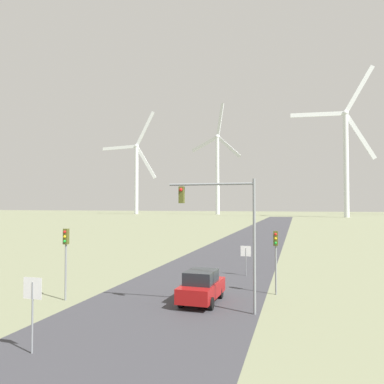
{
  "coord_description": "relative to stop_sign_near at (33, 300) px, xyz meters",
  "views": [
    {
      "loc": [
        6.83,
        -3.67,
        5.54
      ],
      "look_at": [
        0.0,
        20.65,
        6.38
      ],
      "focal_mm": 35.0,
      "sensor_mm": 36.0,
      "label": 1
    }
  ],
  "objects": [
    {
      "name": "road_surface",
      "position": [
        2.7,
        39.74,
        -1.96
      ],
      "size": [
        10.0,
        240.0,
        0.01
      ],
      "color": "#38383D",
      "rests_on": "ground"
    },
    {
      "name": "stop_sign_near",
      "position": [
        0.0,
        0.0,
        0.0
      ],
      "size": [
        0.81,
        0.07,
        2.81
      ],
      "color": "gray",
      "rests_on": "ground"
    },
    {
      "name": "stop_sign_far",
      "position": [
        5.66,
        17.35,
        -0.36
      ],
      "size": [
        0.81,
        0.07,
        2.31
      ],
      "color": "gray",
      "rests_on": "ground"
    },
    {
      "name": "traffic_light_post_near_left",
      "position": [
        -3.41,
        7.05,
        1.05
      ],
      "size": [
        0.28,
        0.33,
        4.13
      ],
      "color": "gray",
      "rests_on": "ground"
    },
    {
      "name": "traffic_light_post_near_right",
      "position": [
        8.25,
        11.72,
        0.89
      ],
      "size": [
        0.28,
        0.34,
        3.89
      ],
      "color": "gray",
      "rests_on": "ground"
    },
    {
      "name": "traffic_light_mast_overhead",
      "position": [
        5.94,
        7.22,
        2.87
      ],
      "size": [
        4.61,
        0.34,
        6.85
      ],
      "color": "gray",
      "rests_on": "ground"
    },
    {
      "name": "car_approaching",
      "position": [
        4.32,
        8.63,
        -1.06
      ],
      "size": [
        1.93,
        4.16,
        1.83
      ],
      "color": "maroon",
      "rests_on": "ground"
    },
    {
      "name": "wind_turbine_far_left",
      "position": [
        -80.18,
        188.01,
        23.36
      ],
      "size": [
        34.58,
        2.6,
        59.4
      ],
      "color": "silver",
      "rests_on": "ground"
    },
    {
      "name": "wind_turbine_left",
      "position": [
        -32.87,
        191.8,
        24.89
      ],
      "size": [
        30.59,
        12.82,
        61.9
      ],
      "color": "silver",
      "rests_on": "ground"
    },
    {
      "name": "wind_turbine_center",
      "position": [
        30.02,
        159.98,
        26.41
      ],
      "size": [
        35.38,
        4.71,
        65.42
      ],
      "color": "silver",
      "rests_on": "ground"
    }
  ]
}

